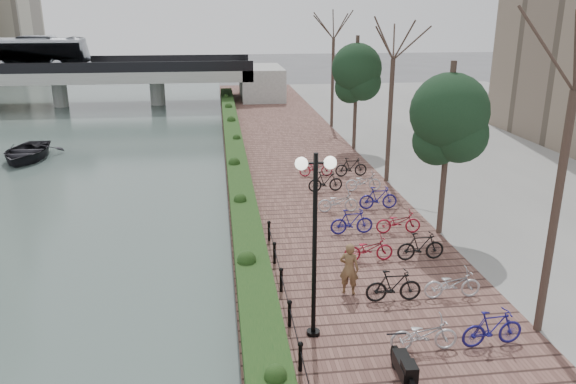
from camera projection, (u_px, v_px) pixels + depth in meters
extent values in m
cube|color=brown|center=(304.00, 180.00, 29.33)|extent=(8.00, 75.00, 0.50)
cube|color=#143714|center=(236.00, 160.00, 31.12)|extent=(1.10, 56.00, 0.60)
cylinder|color=black|center=(300.00, 358.00, 13.26)|extent=(0.10, 0.10, 0.70)
cylinder|color=black|center=(290.00, 315.00, 15.15)|extent=(0.10, 0.10, 0.70)
cylinder|color=black|center=(281.00, 281.00, 17.04)|extent=(0.10, 0.10, 0.70)
cylinder|color=black|center=(275.00, 254.00, 18.93)|extent=(0.10, 0.10, 0.70)
cylinder|color=black|center=(269.00, 232.00, 20.81)|extent=(0.10, 0.10, 0.70)
cylinder|color=black|center=(315.00, 248.00, 14.12)|extent=(0.12, 0.12, 4.94)
cylinder|color=black|center=(316.00, 163.00, 13.43)|extent=(0.70, 0.06, 0.06)
sphere|color=white|center=(301.00, 164.00, 13.39)|extent=(0.32, 0.32, 0.32)
sphere|color=white|center=(330.00, 163.00, 13.47)|extent=(0.32, 0.32, 0.32)
imported|color=brown|center=(349.00, 269.00, 16.79)|extent=(0.70, 0.60, 1.63)
imported|color=silver|center=(424.00, 334.00, 14.07)|extent=(0.60, 1.72, 0.90)
imported|color=black|center=(393.00, 284.00, 16.51)|extent=(0.47, 1.66, 1.00)
imported|color=maroon|center=(369.00, 250.00, 18.98)|extent=(0.60, 1.71, 0.90)
imported|color=navy|center=(352.00, 221.00, 21.42)|extent=(0.47, 1.66, 1.00)
imported|color=silver|center=(337.00, 201.00, 23.89)|extent=(0.60, 1.71, 0.90)
imported|color=black|center=(326.00, 182.00, 26.33)|extent=(0.47, 1.66, 1.00)
imported|color=maroon|center=(316.00, 168.00, 28.80)|extent=(0.60, 1.72, 0.90)
imported|color=navy|center=(492.00, 327.00, 14.27)|extent=(0.47, 1.66, 1.00)
imported|color=silver|center=(451.00, 282.00, 16.74)|extent=(0.60, 1.71, 0.90)
imported|color=black|center=(421.00, 246.00, 19.18)|extent=(0.47, 1.66, 1.00)
imported|color=maroon|center=(397.00, 221.00, 21.65)|extent=(0.60, 1.71, 0.90)
imported|color=navy|center=(379.00, 198.00, 24.09)|extent=(0.47, 1.66, 1.00)
imported|color=silver|center=(363.00, 182.00, 26.56)|extent=(0.60, 1.71, 0.90)
imported|color=black|center=(351.00, 166.00, 29.00)|extent=(0.47, 1.66, 1.00)
cube|color=#989994|center=(58.00, 75.00, 52.18)|extent=(36.00, 8.00, 1.00)
cube|color=black|center=(44.00, 68.00, 48.21)|extent=(36.00, 0.15, 0.90)
cube|color=black|center=(67.00, 61.00, 55.57)|extent=(36.00, 0.15, 0.90)
cylinder|color=#989994|center=(60.00, 93.00, 52.72)|extent=(1.40, 1.40, 2.50)
cylinder|color=#989994|center=(157.00, 92.00, 53.79)|extent=(1.40, 1.40, 2.50)
imported|color=white|center=(26.00, 53.00, 51.27)|extent=(2.52, 10.77, 3.00)
imported|color=black|center=(26.00, 152.00, 33.96)|extent=(3.76, 5.11, 1.03)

